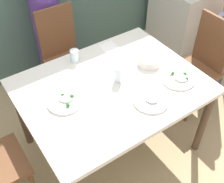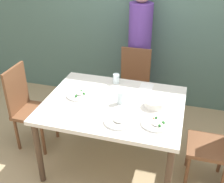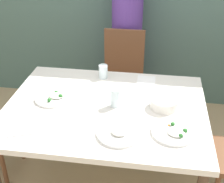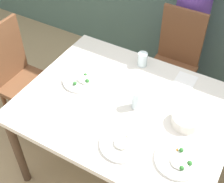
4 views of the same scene
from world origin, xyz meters
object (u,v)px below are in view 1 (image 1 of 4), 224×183
(chair_child_spot, at_px, (200,64))
(glass_water_tall, at_px, (118,74))
(person_adult, at_px, (46,15))
(plate_rice_adult, at_px, (178,79))
(person_child, at_px, (220,52))
(bowl_curry, at_px, (149,60))
(chair_adult_spot, at_px, (64,54))

(chair_child_spot, bearing_deg, glass_water_tall, -91.32)
(person_adult, height_order, plate_rice_adult, person_adult)
(person_child, xyz_separation_m, glass_water_tall, (-1.23, 0.02, 0.29))
(person_child, distance_m, bowl_curry, 0.94)
(chair_child_spot, height_order, person_adult, person_adult)
(person_adult, relative_size, glass_water_tall, 12.94)
(person_child, height_order, glass_water_tall, person_child)
(chair_child_spot, bearing_deg, person_child, 90.00)
(plate_rice_adult, relative_size, glass_water_tall, 2.00)
(person_child, relative_size, glass_water_tall, 8.48)
(person_adult, bearing_deg, plate_rice_adult, -72.99)
(chair_child_spot, relative_size, plate_rice_adult, 3.70)
(glass_water_tall, bearing_deg, chair_child_spot, -1.32)
(chair_adult_spot, distance_m, chair_child_spot, 1.34)
(chair_child_spot, height_order, person_child, person_child)
(plate_rice_adult, bearing_deg, person_adult, 107.01)
(bowl_curry, xyz_separation_m, plate_rice_adult, (0.06, -0.28, -0.02))
(bowl_curry, bearing_deg, glass_water_tall, -175.05)
(person_child, distance_m, glass_water_tall, 1.27)
(person_adult, bearing_deg, chair_child_spot, -49.98)
(person_adult, bearing_deg, bowl_curry, -71.80)
(person_adult, distance_m, bowl_curry, 1.21)
(chair_adult_spot, relative_size, person_adult, 0.57)
(person_adult, bearing_deg, glass_water_tall, -87.55)
(bowl_curry, bearing_deg, chair_adult_spot, 114.33)
(chair_adult_spot, distance_m, person_child, 1.56)
(bowl_curry, height_order, glass_water_tall, glass_water_tall)
(person_child, height_order, plate_rice_adult, person_child)
(chair_adult_spot, xyz_separation_m, person_child, (1.28, -0.89, 0.02))
(chair_adult_spot, bearing_deg, glass_water_tall, -86.66)
(chair_child_spot, relative_size, person_adult, 0.57)
(chair_adult_spot, distance_m, person_adult, 0.42)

